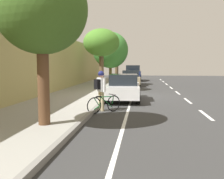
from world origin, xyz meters
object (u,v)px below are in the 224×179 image
object	(u,v)px
street_tree_mid_block	(110,50)
cyclist_with_backpack	(101,86)
parked_sedan_white_mid	(124,87)
parked_suv_dark_blue_nearest	(133,73)
street_tree_far_end	(101,43)
street_tree_corner	(42,10)
parked_sedan_tan_second	(131,78)
street_tree_near_cyclist	(117,49)
bicycle_at_curb	(104,104)

from	to	relation	value
street_tree_mid_block	cyclist_with_backpack	bearing A→B (deg)	95.13
parked_sedan_white_mid	parked_suv_dark_blue_nearest	bearing A→B (deg)	-89.92
parked_sedan_white_mid	street_tree_far_end	world-z (taller)	street_tree_far_end
parked_sedan_white_mid	cyclist_with_backpack	distance (m)	3.62
street_tree_mid_block	street_tree_corner	xyz separation A→B (m)	(0.00, 17.63, 0.25)
parked_sedan_white_mid	street_tree_corner	size ratio (longest dim) A/B	0.89
parked_suv_dark_blue_nearest	parked_sedan_tan_second	bearing A→B (deg)	89.95
parked_suv_dark_blue_nearest	parked_sedan_white_mid	world-z (taller)	parked_suv_dark_blue_nearest
parked_sedan_white_mid	cyclist_with_backpack	size ratio (longest dim) A/B	2.47
parked_sedan_tan_second	street_tree_corner	xyz separation A→B (m)	(2.03, 17.33, 2.99)
street_tree_mid_block	street_tree_near_cyclist	bearing A→B (deg)	-90.00
street_tree_near_cyclist	street_tree_far_end	xyz separation A→B (m)	(0.00, 12.26, -0.31)
parked_suv_dark_blue_nearest	street_tree_far_end	distance (m)	13.72
parked_suv_dark_blue_nearest	cyclist_with_backpack	size ratio (longest dim) A/B	2.63
parked_suv_dark_blue_nearest	cyclist_with_backpack	world-z (taller)	parked_suv_dark_blue_nearest
street_tree_far_end	street_tree_corner	size ratio (longest dim) A/B	0.93
parked_sedan_tan_second	street_tree_far_end	xyz separation A→B (m)	(2.03, 5.44, 2.96)
street_tree_mid_block	street_tree_far_end	size ratio (longest dim) A/B	1.10
parked_sedan_tan_second	parked_sedan_white_mid	size ratio (longest dim) A/B	1.00
street_tree_near_cyclist	street_tree_corner	bearing A→B (deg)	90.00
parked_suv_dark_blue_nearest	parked_sedan_tan_second	xyz separation A→B (m)	(0.01, 7.86, -0.27)
bicycle_at_curb	street_tree_far_end	world-z (taller)	street_tree_far_end
bicycle_at_curb	cyclist_with_backpack	world-z (taller)	cyclist_with_backpack
parked_sedan_tan_second	street_tree_near_cyclist	size ratio (longest dim) A/B	0.90
cyclist_with_backpack	bicycle_at_curb	bearing A→B (deg)	116.59
parked_suv_dark_blue_nearest	parked_sedan_tan_second	size ratio (longest dim) A/B	1.06
street_tree_near_cyclist	parked_sedan_white_mid	bearing A→B (deg)	96.87
parked_suv_dark_blue_nearest	street_tree_near_cyclist	size ratio (longest dim) A/B	0.95
parked_sedan_tan_second	bicycle_at_curb	world-z (taller)	parked_sedan_tan_second
street_tree_near_cyclist	street_tree_corner	distance (m)	24.14
parked_sedan_white_mid	street_tree_near_cyclist	xyz separation A→B (m)	(2.07, -17.14, 3.26)
street_tree_near_cyclist	street_tree_mid_block	distance (m)	6.54
street_tree_corner	street_tree_mid_block	bearing A→B (deg)	-90.00
street_tree_corner	cyclist_with_backpack	bearing A→B (deg)	-110.00
bicycle_at_curb	street_tree_mid_block	world-z (taller)	street_tree_mid_block
cyclist_with_backpack	street_tree_near_cyclist	bearing A→B (deg)	-86.49
parked_sedan_white_mid	street_tree_corner	world-z (taller)	street_tree_corner
bicycle_at_curb	street_tree_corner	bearing A→B (deg)	64.03
parked_sedan_tan_second	bicycle_at_curb	size ratio (longest dim) A/B	3.49
street_tree_corner	street_tree_far_end	bearing A→B (deg)	-90.00
cyclist_with_backpack	street_tree_far_end	xyz separation A→B (m)	(1.27, -8.40, 2.60)
street_tree_far_end	parked_sedan_tan_second	bearing A→B (deg)	-110.45
parked_suv_dark_blue_nearest	bicycle_at_curb	world-z (taller)	parked_suv_dark_blue_nearest
bicycle_at_curb	street_tree_near_cyclist	world-z (taller)	street_tree_near_cyclist
street_tree_near_cyclist	street_tree_far_end	distance (m)	12.26
bicycle_at_curb	street_tree_near_cyclist	size ratio (longest dim) A/B	0.26
parked_suv_dark_blue_nearest	bicycle_at_curb	xyz separation A→B (m)	(0.55, 22.14, -0.64)
cyclist_with_backpack	street_tree_far_end	size ratio (longest dim) A/B	0.39
cyclist_with_backpack	street_tree_corner	xyz separation A→B (m)	(1.27, 3.49, 2.63)
parked_suv_dark_blue_nearest	parked_sedan_white_mid	xyz separation A→B (m)	(-0.03, 18.18, -0.27)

